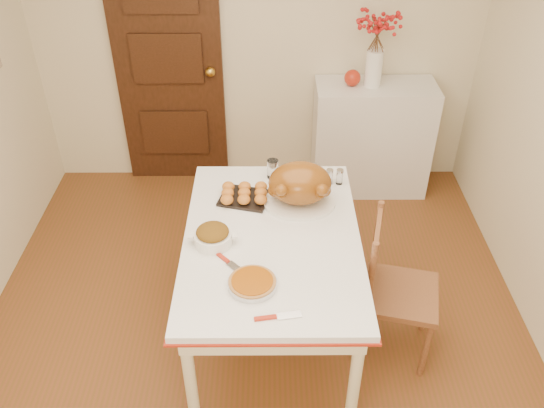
{
  "coord_description": "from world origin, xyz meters",
  "views": [
    {
      "loc": [
        0.1,
        -2.28,
        2.8
      ],
      "look_at": [
        0.11,
        0.12,
        1.03
      ],
      "focal_mm": 37.43,
      "sensor_mm": 36.0,
      "label": 1
    }
  ],
  "objects_px": {
    "kitchen_table": "(272,292)",
    "turkey_platter": "(300,185)",
    "pumpkin_pie": "(252,282)",
    "chair_oak": "(401,291)",
    "sideboard": "(371,139)"
  },
  "relations": [
    {
      "from": "kitchen_table",
      "to": "turkey_platter",
      "type": "xyz_separation_m",
      "value": [
        0.16,
        0.29,
        0.56
      ]
    },
    {
      "from": "kitchen_table",
      "to": "pumpkin_pie",
      "type": "xyz_separation_m",
      "value": [
        -0.1,
        -0.38,
        0.45
      ]
    },
    {
      "from": "kitchen_table",
      "to": "turkey_platter",
      "type": "height_order",
      "value": "turkey_platter"
    },
    {
      "from": "kitchen_table",
      "to": "turkey_platter",
      "type": "relative_size",
      "value": 3.39
    },
    {
      "from": "chair_oak",
      "to": "pumpkin_pie",
      "type": "height_order",
      "value": "chair_oak"
    },
    {
      "from": "pumpkin_pie",
      "to": "chair_oak",
      "type": "bearing_deg",
      "value": 21.89
    },
    {
      "from": "turkey_platter",
      "to": "kitchen_table",
      "type": "bearing_deg",
      "value": -113.14
    },
    {
      "from": "pumpkin_pie",
      "to": "kitchen_table",
      "type": "bearing_deg",
      "value": 75.5
    },
    {
      "from": "sideboard",
      "to": "pumpkin_pie",
      "type": "relative_size",
      "value": 3.9
    },
    {
      "from": "kitchen_table",
      "to": "pumpkin_pie",
      "type": "bearing_deg",
      "value": -104.5
    },
    {
      "from": "sideboard",
      "to": "chair_oak",
      "type": "height_order",
      "value": "chair_oak"
    },
    {
      "from": "kitchen_table",
      "to": "chair_oak",
      "type": "relative_size",
      "value": 1.5
    },
    {
      "from": "sideboard",
      "to": "chair_oak",
      "type": "xyz_separation_m",
      "value": [
        -0.08,
        -1.75,
        0.0
      ]
    },
    {
      "from": "sideboard",
      "to": "pumpkin_pie",
      "type": "bearing_deg",
      "value": -113.81
    },
    {
      "from": "sideboard",
      "to": "kitchen_table",
      "type": "bearing_deg",
      "value": -115.71
    }
  ]
}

